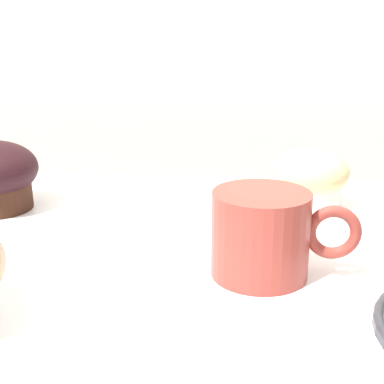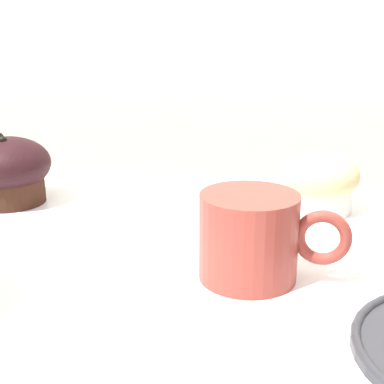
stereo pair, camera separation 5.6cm
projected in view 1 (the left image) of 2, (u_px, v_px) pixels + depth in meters
name	position (u px, v px, depth m)	size (l,w,h in m)	color
wall_back	(234.00, 154.00, 1.06)	(3.20, 0.10, 1.80)	beige
muffin_front_center	(310.00, 178.00, 0.65)	(0.09, 0.09, 0.07)	silver
coffee_cup	(263.00, 232.00, 0.47)	(0.13, 0.09, 0.08)	#99382D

